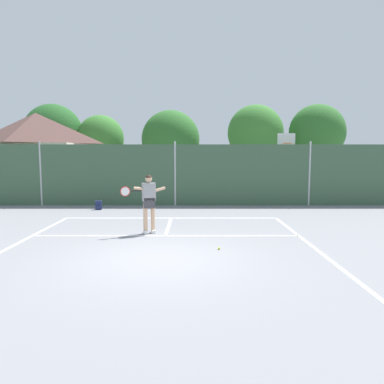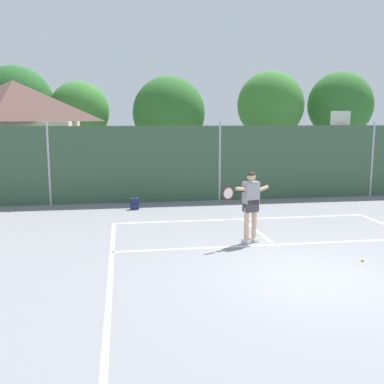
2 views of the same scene
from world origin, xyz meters
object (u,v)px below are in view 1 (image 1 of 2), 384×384
object	(u,v)px
tennis_ball	(220,248)
backpack_navy	(99,205)
basketball_hoop	(287,157)
tennis_player	(149,199)

from	to	relation	value
tennis_ball	backpack_navy	bearing A→B (deg)	125.99
tennis_ball	basketball_hoop	bearing A→B (deg)	66.38
tennis_player	backpack_navy	size ratio (longest dim) A/B	4.01
basketball_hoop	tennis_ball	distance (m)	10.60
basketball_hoop	tennis_ball	size ratio (longest dim) A/B	53.79
basketball_hoop	tennis_player	distance (m)	9.85
tennis_ball	backpack_navy	xyz separation A→B (m)	(-4.93, 6.79, 0.16)
tennis_player	backpack_navy	bearing A→B (deg)	120.50
basketball_hoop	tennis_ball	xyz separation A→B (m)	(-4.15, -9.49, -2.28)
basketball_hoop	tennis_player	world-z (taller)	basketball_hoop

